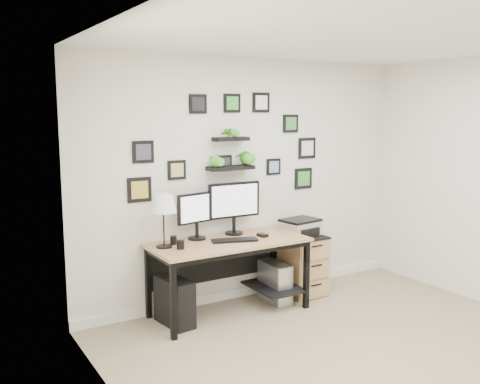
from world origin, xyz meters
TOP-DOWN VIEW (x-y plane):
  - room at (0.00, 1.98)m, footprint 4.00×4.00m
  - desk at (-0.45, 1.67)m, footprint 1.60×0.70m
  - monitor_left at (-0.72, 1.86)m, footprint 0.46×0.21m
  - monitor_right at (-0.29, 1.86)m, footprint 0.59×0.20m
  - keyboard at (-0.44, 1.59)m, footprint 0.48×0.28m
  - mouse at (-0.09, 1.61)m, footprint 0.09×0.12m
  - table_lamp at (-1.14, 1.74)m, footprint 0.25×0.25m
  - mug at (-1.03, 1.59)m, footprint 0.07×0.07m
  - pen_cup at (-1.01, 1.79)m, footprint 0.06×0.06m
  - pc_tower_black at (-1.08, 1.64)m, footprint 0.26×0.47m
  - pc_tower_grey at (0.11, 1.66)m, footprint 0.21×0.44m
  - file_cabinet at (0.51, 1.72)m, footprint 0.43×0.53m
  - printer at (0.49, 1.73)m, footprint 0.44×0.37m
  - wall_decor at (-0.25, 1.93)m, footprint 2.28×0.18m

SIDE VIEW (x-z plane):
  - room at x=0.00m, z-range -1.95..2.05m
  - pc_tower_grey at x=0.11m, z-range 0.00..0.43m
  - pc_tower_black at x=-1.08m, z-range 0.00..0.45m
  - file_cabinet at x=0.51m, z-range 0.00..0.67m
  - desk at x=-0.45m, z-range 0.25..1.00m
  - keyboard at x=-0.44m, z-range 0.75..0.77m
  - printer at x=0.49m, z-range 0.67..0.85m
  - mouse at x=-0.09m, z-range 0.75..0.78m
  - mug at x=-1.03m, z-range 0.75..0.83m
  - pen_cup at x=-1.01m, z-range 0.75..0.83m
  - monitor_left at x=-0.72m, z-range 0.79..1.27m
  - monitor_right at x=-0.29m, z-range 0.80..1.35m
  - table_lamp at x=-1.14m, z-range 0.91..1.42m
  - wall_decor at x=-0.25m, z-range 1.10..2.19m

